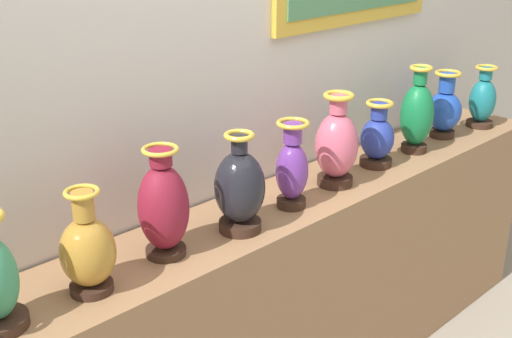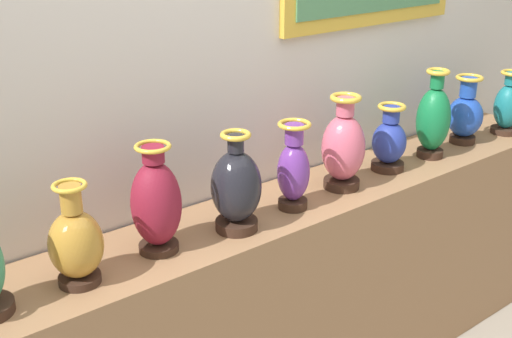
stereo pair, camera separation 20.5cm
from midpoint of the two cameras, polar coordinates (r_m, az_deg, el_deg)
name	(u,v)px [view 2 (the right image)]	position (r m, az deg, el deg)	size (l,w,h in m)	color
display_shelf	(256,322)	(2.75, 2.20, -13.22)	(3.69, 0.42, 0.99)	#99704C
back_wall	(214,50)	(2.52, -1.36, 10.28)	(6.19, 0.14, 3.12)	silver
vase_ochre	(76,243)	(2.04, -12.65, -6.36)	(0.17, 0.17, 0.33)	#382319
vase_burgundy	(156,203)	(2.17, -6.02, -3.04)	(0.17, 0.17, 0.38)	#382319
vase_onyx	(236,188)	(2.30, 0.81, -1.71)	(0.18, 0.18, 0.37)	#382319
vase_violet	(293,169)	(2.49, 5.64, -0.08)	(0.13, 0.13, 0.35)	#382319
vase_rose	(343,148)	(2.69, 9.78, 1.82)	(0.18, 0.18, 0.40)	#382319
vase_cobalt	(389,142)	(2.94, 13.49, 2.29)	(0.15, 0.15, 0.30)	#382319
vase_emerald	(433,119)	(3.13, 17.02, 4.18)	(0.16, 0.16, 0.41)	#382319
vase_sapphire	(465,114)	(3.39, 19.42, 4.50)	(0.17, 0.17, 0.34)	#382319
vase_teal	(508,106)	(3.62, 22.61, 5.05)	(0.14, 0.14, 0.33)	#382319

